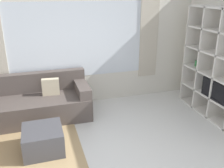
{
  "coord_description": "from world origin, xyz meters",
  "views": [
    {
      "loc": [
        -0.87,
        -2.58,
        2.47
      ],
      "look_at": [
        0.4,
        1.49,
        0.85
      ],
      "focal_mm": 40.0,
      "sensor_mm": 36.0,
      "label": 1
    }
  ],
  "objects": [
    {
      "name": "ottoman",
      "position": [
        -0.91,
        1.03,
        0.2
      ],
      "size": [
        0.62,
        0.66,
        0.4
      ],
      "color": "#47474C",
      "rests_on": "ground_plane"
    },
    {
      "name": "couch_main",
      "position": [
        -0.98,
        2.23,
        0.32
      ],
      "size": [
        2.12,
        0.93,
        0.87
      ],
      "color": "#564C47",
      "rests_on": "ground_plane"
    },
    {
      "name": "area_rug",
      "position": [
        -1.38,
        1.27,
        0.01
      ],
      "size": [
        2.16,
        2.38,
        0.01
      ],
      "primitive_type": "cube",
      "color": "tan",
      "rests_on": "ground_plane"
    },
    {
      "name": "shelving_unit",
      "position": [
        2.54,
        1.15,
        1.07
      ],
      "size": [
        0.41,
        2.04,
        2.17
      ],
      "color": "silver",
      "rests_on": "ground_plane"
    },
    {
      "name": "wall_back",
      "position": [
        0.0,
        2.74,
        1.36
      ],
      "size": [
        6.63,
        0.11,
        2.7
      ],
      "color": "silver",
      "rests_on": "ground_plane"
    }
  ]
}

